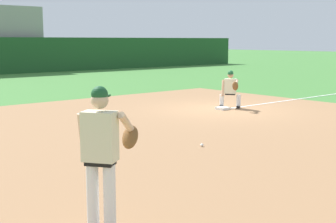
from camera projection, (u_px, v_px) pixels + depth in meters
ground_plane at (222, 110)px, 16.25m from camera, size 160.00×160.00×0.00m
infield_dirt_patch at (191, 143)px, 11.00m from camera, size 18.00×18.00×0.01m
foul_line_stripe at (334, 94)px, 20.88m from camera, size 14.52×0.10×0.00m
first_base_bag at (222, 108)px, 16.24m from camera, size 0.38×0.38×0.09m
baseball at (202, 145)px, 10.59m from camera, size 0.07×0.07×0.07m
pitcher at (103, 152)px, 5.62m from camera, size 0.85×0.57×1.86m
first_baseman at (231, 88)px, 16.49m from camera, size 0.80×1.05×1.34m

